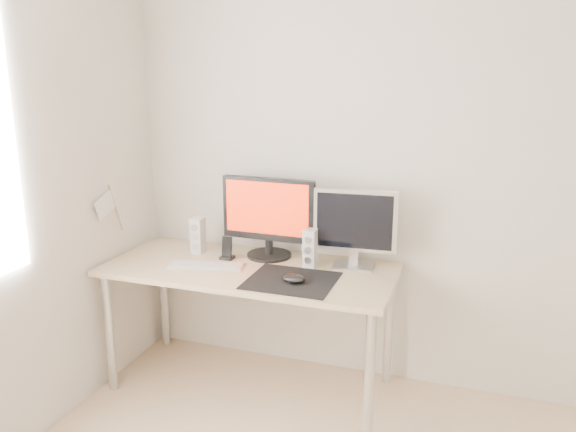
# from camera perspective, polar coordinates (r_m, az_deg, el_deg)

# --- Properties ---
(wall_back) EXTENTS (3.50, 0.00, 3.50)m
(wall_back) POSITION_cam_1_polar(r_m,az_deg,el_deg) (3.13, 14.61, 4.30)
(wall_back) COLOR white
(wall_back) RESTS_ON ground
(mousepad) EXTENTS (0.45, 0.40, 0.00)m
(mousepad) POSITION_cam_1_polar(r_m,az_deg,el_deg) (2.91, 0.36, -6.57)
(mousepad) COLOR black
(mousepad) RESTS_ON desk
(mouse) EXTENTS (0.12, 0.07, 0.04)m
(mouse) POSITION_cam_1_polar(r_m,az_deg,el_deg) (2.87, 0.54, -6.38)
(mouse) COLOR black
(mouse) RESTS_ON mousepad
(desk) EXTENTS (1.60, 0.70, 0.73)m
(desk) POSITION_cam_1_polar(r_m,az_deg,el_deg) (3.15, -3.91, -6.51)
(desk) COLOR #D1B587
(desk) RESTS_ON ground
(main_monitor) EXTENTS (0.55, 0.27, 0.47)m
(main_monitor) POSITION_cam_1_polar(r_m,az_deg,el_deg) (3.21, -2.02, 0.15)
(main_monitor) COLOR black
(main_monitor) RESTS_ON desk
(second_monitor) EXTENTS (0.45, 0.18, 0.43)m
(second_monitor) POSITION_cam_1_polar(r_m,az_deg,el_deg) (3.06, 6.79, -0.90)
(second_monitor) COLOR #BDBDC0
(second_monitor) RESTS_ON desk
(speaker_left) EXTENTS (0.07, 0.08, 0.21)m
(speaker_left) POSITION_cam_1_polar(r_m,az_deg,el_deg) (3.36, -9.13, -1.96)
(speaker_left) COLOR white
(speaker_left) RESTS_ON desk
(speaker_right) EXTENTS (0.07, 0.08, 0.21)m
(speaker_right) POSITION_cam_1_polar(r_m,az_deg,el_deg) (3.09, 2.25, -3.28)
(speaker_right) COLOR white
(speaker_right) RESTS_ON desk
(keyboard) EXTENTS (0.44, 0.20, 0.02)m
(keyboard) POSITION_cam_1_polar(r_m,az_deg,el_deg) (3.14, -8.29, -5.01)
(keyboard) COLOR silver
(keyboard) RESTS_ON desk
(phone_dock) EXTENTS (0.07, 0.06, 0.13)m
(phone_dock) POSITION_cam_1_polar(r_m,az_deg,el_deg) (3.25, -6.21, -3.67)
(phone_dock) COLOR black
(phone_dock) RESTS_ON desk
(pennant) EXTENTS (0.01, 0.23, 0.29)m
(pennant) POSITION_cam_1_polar(r_m,az_deg,el_deg) (3.30, -17.77, 0.99)
(pennant) COLOR #A57F54
(pennant) RESTS_ON wall_left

